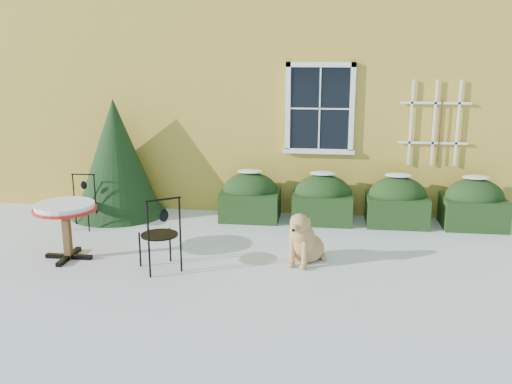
# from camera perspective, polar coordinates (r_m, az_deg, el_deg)

# --- Properties ---
(ground) EXTENTS (80.00, 80.00, 0.00)m
(ground) POSITION_cam_1_polar(r_m,az_deg,el_deg) (8.00, -0.91, -8.02)
(ground) COLOR white
(ground) RESTS_ON ground
(house) EXTENTS (12.40, 8.40, 6.40)m
(house) POSITION_cam_1_polar(r_m,az_deg,el_deg) (14.37, 3.11, 14.95)
(house) COLOR gold
(house) RESTS_ON ground
(hedge_row) EXTENTS (4.95, 0.80, 0.91)m
(hedge_row) POSITION_cam_1_polar(r_m,az_deg,el_deg) (10.24, 10.30, -0.87)
(hedge_row) COLOR black
(hedge_row) RESTS_ON ground
(evergreen_shrub) EXTENTS (1.78, 1.78, 2.15)m
(evergreen_shrub) POSITION_cam_1_polar(r_m,az_deg,el_deg) (10.82, -13.75, 2.28)
(evergreen_shrub) COLOR black
(evergreen_shrub) RESTS_ON ground
(bistro_table) EXTENTS (0.91, 0.91, 0.84)m
(bistro_table) POSITION_cam_1_polar(r_m,az_deg,el_deg) (8.72, -18.54, -1.99)
(bistro_table) COLOR black
(bistro_table) RESTS_ON ground
(patio_chair_near) EXTENTS (0.67, 0.66, 1.08)m
(patio_chair_near) POSITION_cam_1_polar(r_m,az_deg,el_deg) (8.00, -9.53, -4.10)
(patio_chair_near) COLOR black
(patio_chair_near) RESTS_ON ground
(patio_chair_far) EXTENTS (0.44, 0.44, 0.92)m
(patio_chair_far) POSITION_cam_1_polar(r_m,az_deg,el_deg) (10.27, -17.04, -0.92)
(patio_chair_far) COLOR black
(patio_chair_far) RESTS_ON ground
(dog) EXTENTS (0.67, 0.86, 0.81)m
(dog) POSITION_cam_1_polar(r_m,az_deg,el_deg) (8.25, 4.79, -4.96)
(dog) COLOR tan
(dog) RESTS_ON ground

